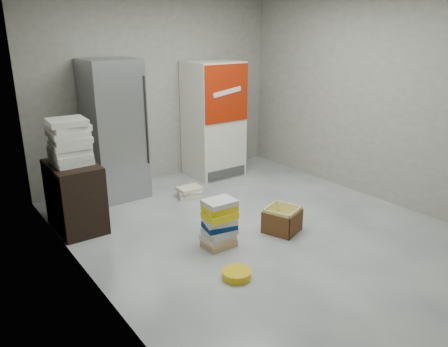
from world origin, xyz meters
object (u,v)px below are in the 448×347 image
Objects in this scene: coke_cooler at (214,119)px; cardboard_box at (282,221)px; wood_shelf at (75,196)px; phonebook_stack_main at (219,223)px; steel_fridge at (114,130)px.

cardboard_box is at bearing -104.28° from coke_cooler.
wood_shelf reaches higher than cardboard_box.
wood_shelf is 1.77m from phonebook_stack_main.
wood_shelf is 2.45m from cardboard_box.
wood_shelf is 1.47× the size of phonebook_stack_main.
wood_shelf is (-0.83, -0.73, -0.55)m from steel_fridge.
cardboard_box is (1.91, -1.51, -0.28)m from wood_shelf.
wood_shelf is at bearing 134.41° from phonebook_stack_main.
steel_fridge is 1.23m from wood_shelf.
steel_fridge is at bearing 95.02° from cardboard_box.
coke_cooler is 2.25× the size of wood_shelf.
cardboard_box is (1.08, -2.24, -0.83)m from steel_fridge.
steel_fridge is 1.65m from coke_cooler.
coke_cooler reaches higher than phonebook_stack_main.
phonebook_stack_main is at bearing -82.54° from steel_fridge.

